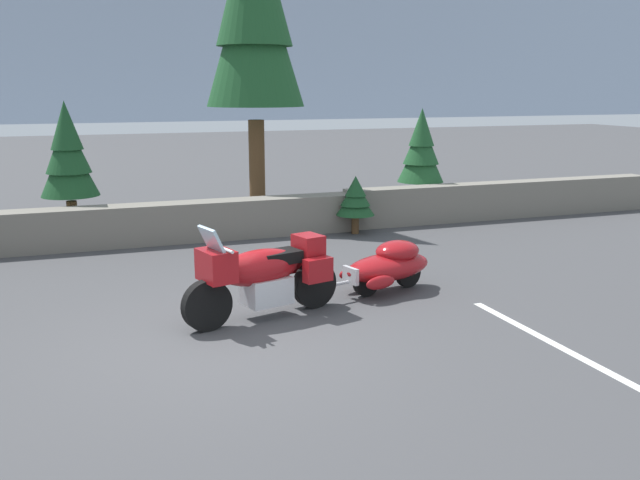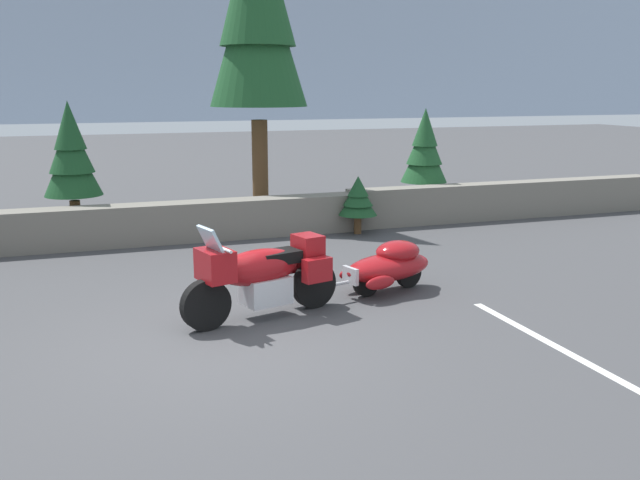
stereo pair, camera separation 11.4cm
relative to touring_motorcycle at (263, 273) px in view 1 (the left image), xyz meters
The scene contains 9 objects.
ground_plane 1.18m from the touring_motorcycle, 134.64° to the right, with size 80.00×80.00×0.00m, color #424244.
stone_guard_wall 5.32m from the touring_motorcycle, 104.56° to the left, with size 24.00×0.63×0.94m.
distant_ridgeline 95.43m from the touring_motorcycle, 90.43° to the left, with size 240.00×80.00×16.00m, color #99A8BF.
touring_motorcycle is the anchor object (origin of this frame).
car_shaped_trailer 2.20m from the touring_motorcycle, 15.36° to the left, with size 2.22×1.08×0.76m.
pine_tree_secondary 8.18m from the touring_motorcycle, 47.52° to the left, with size 1.09×1.09×2.56m.
pine_tree_far_right 6.52m from the touring_motorcycle, 111.19° to the left, with size 1.13×1.13×2.77m.
pine_sapling_near 5.70m from the touring_motorcycle, 54.96° to the left, with size 0.81×0.81×1.22m.
parking_stripe_marker 3.81m from the touring_motorcycle, 36.07° to the right, with size 0.12×3.60×0.01m, color silver.
Camera 1 is at (-1.56, -7.84, 3.02)m, focal length 38.88 mm.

